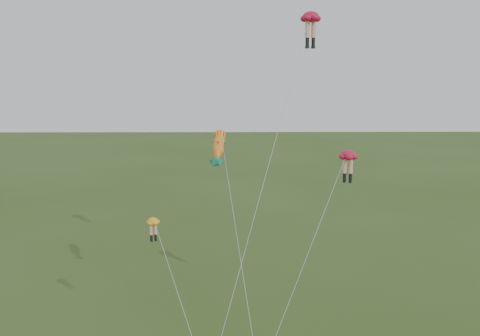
{
  "coord_description": "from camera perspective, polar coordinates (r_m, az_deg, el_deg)",
  "views": [
    {
      "loc": [
        -0.34,
        -32.43,
        19.34
      ],
      "look_at": [
        0.19,
        6.0,
        12.63
      ],
      "focal_mm": 40.0,
      "sensor_mm": 36.0,
      "label": 1
    }
  ],
  "objects": [
    {
      "name": "legs_kite_red_high",
      "position": [
        41.11,
        7.43,
        15.02
      ],
      "size": [
        8.44,
        11.03,
        23.98
      ],
      "rotation": [
        0.0,
        0.0,
        0.26
      ],
      "color": "red",
      "rests_on": "ground"
    },
    {
      "name": "legs_kite_red_mid",
      "position": [
        39.45,
        11.32,
        0.78
      ],
      "size": [
        7.82,
        8.27,
        13.97
      ],
      "rotation": [
        0.0,
        0.0,
        -0.37
      ],
      "color": "red",
      "rests_on": "ground"
    },
    {
      "name": "fish_kite",
      "position": [
        38.76,
        -2.25,
        2.38
      ],
      "size": [
        3.34,
        7.95,
        15.62
      ],
      "rotation": [
        0.76,
        0.0,
        -0.1
      ],
      "color": "yellow",
      "rests_on": "ground"
    },
    {
      "name": "legs_kite_yellow",
      "position": [
        37.73,
        -9.03,
        -6.47
      ],
      "size": [
        5.15,
        7.94,
        9.54
      ],
      "rotation": [
        0.0,
        0.0,
        0.45
      ],
      "color": "#FDAC20",
      "rests_on": "ground"
    }
  ]
}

